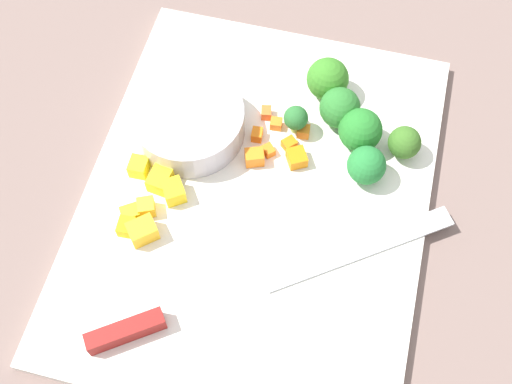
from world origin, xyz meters
TOP-DOWN VIEW (x-y plane):
  - ground_plane at (0.00, 0.00)m, footprint 4.00×4.00m
  - cutting_board at (0.00, 0.00)m, footprint 0.41×0.32m
  - prep_bowl at (0.06, 0.08)m, footprint 0.11×0.11m
  - chef_knife at (-0.11, 0.01)m, footprint 0.21×0.29m
  - carrot_dice_0 at (0.04, 0.01)m, footprint 0.02×0.02m
  - carrot_dice_1 at (0.05, 0.00)m, footprint 0.02×0.02m
  - carrot_dice_2 at (0.09, 0.01)m, footprint 0.01×0.01m
  - carrot_dice_3 at (0.09, -0.02)m, footprint 0.02×0.02m
  - carrot_dice_4 at (0.08, -0.03)m, footprint 0.01×0.01m
  - carrot_dice_5 at (0.05, -0.03)m, footprint 0.02×0.02m
  - carrot_dice_6 at (0.06, 0.02)m, footprint 0.01×0.01m
  - carrot_dice_7 at (0.06, -0.02)m, footprint 0.02×0.02m
  - carrot_dice_8 at (0.08, -0.00)m, footprint 0.01×0.01m
  - pepper_dice_0 at (-0.05, 0.11)m, footprint 0.02×0.02m
  - pepper_dice_1 at (-0.06, 0.09)m, footprint 0.03×0.03m
  - pepper_dice_2 at (-0.04, 0.10)m, footprint 0.02×0.02m
  - pepper_dice_3 at (-0.06, 0.11)m, footprint 0.02×0.02m
  - pepper_dice_4 at (-0.02, 0.08)m, footprint 0.03×0.03m
  - pepper_dice_5 at (-0.00, 0.12)m, footprint 0.02×0.02m
  - pepper_dice_6 at (-0.01, 0.09)m, footprint 0.03×0.02m
  - broccoli_floret_0 at (0.10, -0.06)m, footprint 0.04×0.04m
  - broccoli_floret_1 at (0.08, -0.02)m, footprint 0.02×0.02m
  - broccoli_floret_2 at (0.14, -0.04)m, footprint 0.04×0.04m
  - broccoli_floret_3 at (0.08, -0.08)m, footprint 0.04×0.04m
  - broccoli_floret_4 at (0.05, -0.09)m, footprint 0.04×0.04m
  - broccoli_floret_5 at (0.08, -0.13)m, footprint 0.03×0.03m

SIDE VIEW (x-z plane):
  - ground_plane at x=0.00m, z-range 0.00..0.00m
  - cutting_board at x=0.00m, z-range 0.00..0.01m
  - carrot_dice_1 at x=0.05m, z-range 0.01..0.02m
  - carrot_dice_7 at x=0.06m, z-range 0.01..0.02m
  - carrot_dice_8 at x=0.08m, z-range 0.01..0.02m
  - carrot_dice_2 at x=0.09m, z-range 0.01..0.02m
  - carrot_dice_6 at x=0.06m, z-range 0.01..0.02m
  - carrot_dice_4 at x=0.08m, z-range 0.01..0.02m
  - carrot_dice_3 at x=0.09m, z-range 0.01..0.02m
  - chef_knife at x=-0.11m, z-range 0.01..0.03m
  - pepper_dice_0 at x=-0.05m, z-range 0.01..0.03m
  - carrot_dice_5 at x=0.05m, z-range 0.01..0.03m
  - pepper_dice_3 at x=-0.06m, z-range 0.01..0.03m
  - carrot_dice_0 at x=0.04m, z-range 0.01..0.03m
  - pepper_dice_2 at x=-0.04m, z-range 0.01..0.03m
  - pepper_dice_5 at x=0.00m, z-range 0.01..0.03m
  - pepper_dice_6 at x=-0.01m, z-range 0.01..0.03m
  - pepper_dice_4 at x=-0.02m, z-range 0.01..0.03m
  - pepper_dice_1 at x=-0.06m, z-range 0.01..0.03m
  - prep_bowl at x=0.06m, z-range 0.01..0.05m
  - broccoli_floret_5 at x=0.08m, z-range 0.01..0.05m
  - broccoli_floret_4 at x=0.05m, z-range 0.01..0.05m
  - broccoli_floret_1 at x=0.08m, z-range 0.02..0.05m
  - broccoli_floret_0 at x=0.10m, z-range 0.01..0.05m
  - broccoli_floret_3 at x=0.08m, z-range 0.01..0.05m
  - broccoli_floret_2 at x=0.14m, z-range 0.01..0.06m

